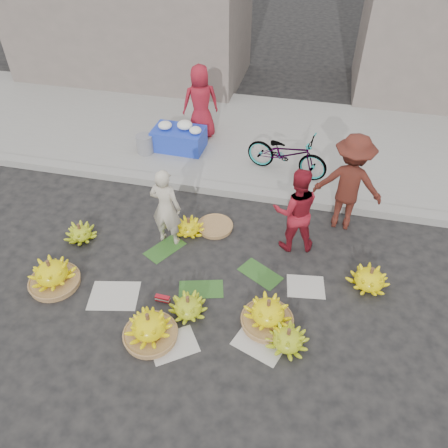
% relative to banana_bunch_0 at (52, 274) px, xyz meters
% --- Properties ---
extents(ground, '(80.00, 80.00, 0.00)m').
position_rel_banana_bunch_0_xyz_m(ground, '(2.24, 0.59, -0.21)').
color(ground, black).
rests_on(ground, ground).
extents(curb, '(40.00, 0.25, 0.15)m').
position_rel_banana_bunch_0_xyz_m(curb, '(2.24, 2.79, -0.14)').
color(curb, gray).
rests_on(curb, ground).
extents(sidewalk, '(40.00, 4.00, 0.12)m').
position_rel_banana_bunch_0_xyz_m(sidewalk, '(2.24, 4.89, -0.15)').
color(sidewalk, gray).
rests_on(sidewalk, ground).
extents(newspaper_scatter, '(3.20, 1.80, 0.00)m').
position_rel_banana_bunch_0_xyz_m(newspaper_scatter, '(2.24, -0.21, -0.21)').
color(newspaper_scatter, beige).
rests_on(newspaper_scatter, ground).
extents(banana_leaves, '(2.00, 1.00, 0.00)m').
position_rel_banana_bunch_0_xyz_m(banana_leaves, '(2.14, 0.79, -0.21)').
color(banana_leaves, '#23501A').
rests_on(banana_leaves, ground).
extents(banana_bunch_0, '(0.74, 0.74, 0.49)m').
position_rel_banana_bunch_0_xyz_m(banana_bunch_0, '(0.00, 0.00, 0.00)').
color(banana_bunch_0, olive).
rests_on(banana_bunch_0, ground).
extents(banana_bunch_1, '(0.66, 0.66, 0.34)m').
position_rel_banana_bunch_0_xyz_m(banana_bunch_1, '(2.09, -0.07, -0.07)').
color(banana_bunch_1, '#8BAB18').
rests_on(banana_bunch_1, ground).
extents(banana_bunch_2, '(0.80, 0.80, 0.48)m').
position_rel_banana_bunch_0_xyz_m(banana_bunch_2, '(1.71, -0.56, -0.01)').
color(banana_bunch_2, olive).
rests_on(banana_bunch_2, ground).
extents(banana_bunch_3, '(0.65, 0.65, 0.34)m').
position_rel_banana_bunch_0_xyz_m(banana_bunch_3, '(3.49, -0.29, -0.07)').
color(banana_bunch_3, '#8BAB18').
rests_on(banana_bunch_3, ground).
extents(banana_bunch_4, '(0.70, 0.70, 0.47)m').
position_rel_banana_bunch_0_xyz_m(banana_bunch_4, '(3.18, 0.01, -0.01)').
color(banana_bunch_4, olive).
rests_on(banana_bunch_4, ground).
extents(banana_bunch_5, '(0.69, 0.69, 0.38)m').
position_rel_banana_bunch_0_xyz_m(banana_bunch_5, '(4.54, 1.01, -0.05)').
color(banana_bunch_5, '#FDEE0C').
rests_on(banana_bunch_5, ground).
extents(banana_bunch_6, '(0.49, 0.49, 0.31)m').
position_rel_banana_bunch_0_xyz_m(banana_bunch_6, '(-0.08, 1.01, -0.08)').
color(banana_bunch_6, '#8BAB18').
rests_on(banana_bunch_6, ground).
extents(banana_bunch_7, '(0.63, 0.63, 0.32)m').
position_rel_banana_bunch_0_xyz_m(banana_bunch_7, '(1.62, 1.55, -0.08)').
color(banana_bunch_7, '#FDEE0C').
rests_on(banana_bunch_7, ground).
extents(basket_spare, '(0.78, 0.78, 0.07)m').
position_rel_banana_bunch_0_xyz_m(basket_spare, '(2.02, 1.76, -0.18)').
color(basket_spare, olive).
rests_on(basket_spare, ground).
extents(incense_stack, '(0.21, 0.07, 0.09)m').
position_rel_banana_bunch_0_xyz_m(incense_stack, '(1.66, 0.06, -0.17)').
color(incense_stack, red).
rests_on(incense_stack, ground).
extents(vendor_cream, '(0.53, 0.38, 1.38)m').
position_rel_banana_bunch_0_xyz_m(vendor_cream, '(1.35, 1.30, 0.47)').
color(vendor_cream, beige).
rests_on(vendor_cream, ground).
extents(vendor_red, '(0.81, 0.70, 1.45)m').
position_rel_banana_bunch_0_xyz_m(vendor_red, '(3.33, 1.64, 0.51)').
color(vendor_red, '#A51926').
rests_on(vendor_red, ground).
extents(man_striped, '(1.16, 0.73, 1.71)m').
position_rel_banana_bunch_0_xyz_m(man_striped, '(4.10, 2.36, 0.64)').
color(man_striped, maroon).
rests_on(man_striped, ground).
extents(flower_table, '(1.07, 0.69, 0.61)m').
position_rel_banana_bunch_0_xyz_m(flower_table, '(0.71, 3.97, 0.16)').
color(flower_table, '#1C35BA').
rests_on(flower_table, sidewalk).
extents(grey_bucket, '(0.34, 0.34, 0.39)m').
position_rel_banana_bunch_0_xyz_m(grey_bucket, '(0.07, 3.65, 0.10)').
color(grey_bucket, gray).
rests_on(grey_bucket, sidewalk).
extents(flower_vendor, '(0.90, 0.77, 1.57)m').
position_rel_banana_bunch_0_xyz_m(flower_vendor, '(1.02, 4.59, 0.69)').
color(flower_vendor, '#A51926').
rests_on(flower_vendor, sidewalk).
extents(bicycle, '(0.94, 1.70, 0.84)m').
position_rel_banana_bunch_0_xyz_m(bicycle, '(2.99, 3.56, 0.33)').
color(bicycle, gray).
rests_on(bicycle, sidewalk).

